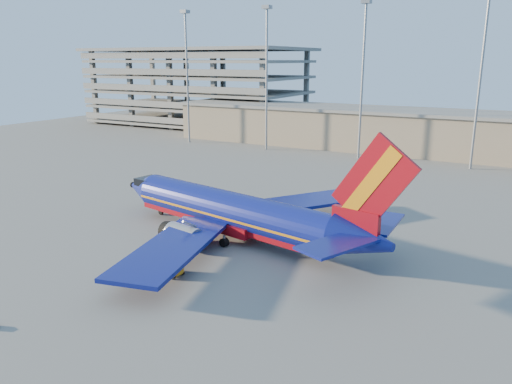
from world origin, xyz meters
The scene contains 6 objects.
ground centered at (0.00, 0.00, 0.00)m, with size 220.00×220.00×0.00m, color slate.
terminal_building centered at (10.00, 58.00, 4.32)m, with size 122.00×16.00×8.50m.
parking_garage centered at (-62.00, 74.05, 11.73)m, with size 62.00×32.00×21.40m.
light_mast_row centered at (5.00, 46.00, 17.55)m, with size 101.60×1.60×28.65m.
aircraft_main centered at (-2.32, -3.13, 2.71)m, with size 37.18×35.43×12.70m.
baggage_tug centered at (-2.53, -14.09, 0.78)m, with size 2.20×1.47×1.49m.
Camera 1 is at (23.70, -45.78, 18.32)m, focal length 35.00 mm.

